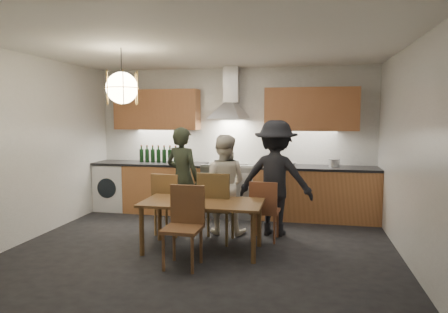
% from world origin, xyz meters
% --- Properties ---
extents(ground, '(5.00, 5.00, 0.00)m').
position_xyz_m(ground, '(0.00, 0.00, 0.00)').
color(ground, black).
rests_on(ground, ground).
extents(room_shell, '(5.02, 4.52, 2.61)m').
position_xyz_m(room_shell, '(0.00, 0.00, 1.71)').
color(room_shell, white).
rests_on(room_shell, ground).
extents(counter_run, '(5.00, 0.62, 0.90)m').
position_xyz_m(counter_run, '(0.02, 1.95, 0.45)').
color(counter_run, tan).
rests_on(counter_run, ground).
extents(range_stove, '(0.90, 0.60, 0.92)m').
position_xyz_m(range_stove, '(0.00, 1.94, 0.44)').
color(range_stove, silver).
rests_on(range_stove, ground).
extents(wall_fixtures, '(4.30, 0.54, 1.10)m').
position_xyz_m(wall_fixtures, '(0.00, 2.07, 1.87)').
color(wall_fixtures, '#BF7949').
rests_on(wall_fixtures, ground).
extents(pendant_lamp, '(0.43, 0.43, 0.70)m').
position_xyz_m(pendant_lamp, '(-1.00, -0.10, 2.10)').
color(pendant_lamp, black).
rests_on(pendant_lamp, ground).
extents(dining_table, '(1.55, 0.79, 0.65)m').
position_xyz_m(dining_table, '(0.01, 0.03, 0.58)').
color(dining_table, brown).
rests_on(dining_table, ground).
extents(chair_back_left, '(0.47, 0.47, 0.92)m').
position_xyz_m(chair_back_left, '(-0.65, 0.59, 0.53)').
color(chair_back_left, brown).
rests_on(chair_back_left, ground).
extents(chair_back_mid, '(0.46, 0.46, 0.99)m').
position_xyz_m(chair_back_mid, '(0.11, 0.35, 0.57)').
color(chair_back_mid, brown).
rests_on(chair_back_mid, ground).
extents(chair_back_right, '(0.41, 0.41, 0.85)m').
position_xyz_m(chair_back_right, '(0.75, 0.58, 0.49)').
color(chair_back_right, brown).
rests_on(chair_back_right, ground).
extents(chair_front, '(0.43, 0.43, 0.93)m').
position_xyz_m(chair_front, '(-0.07, -0.48, 0.53)').
color(chair_front, brown).
rests_on(chair_front, ground).
extents(person_left, '(0.66, 0.53, 1.58)m').
position_xyz_m(person_left, '(-0.57, 1.02, 0.79)').
color(person_left, black).
rests_on(person_left, ground).
extents(person_mid, '(0.73, 0.57, 1.47)m').
position_xyz_m(person_mid, '(0.11, 0.88, 0.74)').
color(person_mid, silver).
rests_on(person_mid, ground).
extents(person_right, '(1.15, 0.74, 1.69)m').
position_xyz_m(person_right, '(0.87, 0.96, 0.84)').
color(person_right, black).
rests_on(person_right, ground).
extents(mixing_bowl, '(0.32, 0.32, 0.07)m').
position_xyz_m(mixing_bowl, '(1.02, 1.94, 0.93)').
color(mixing_bowl, silver).
rests_on(mixing_bowl, counter_run).
extents(stock_pot, '(0.20, 0.20, 0.13)m').
position_xyz_m(stock_pot, '(1.77, 1.96, 0.96)').
color(stock_pot, '#B7B8BB').
rests_on(stock_pot, counter_run).
extents(wine_bottles, '(0.73, 0.07, 0.31)m').
position_xyz_m(wine_bottles, '(-1.33, 1.98, 1.06)').
color(wine_bottles, black).
rests_on(wine_bottles, counter_run).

